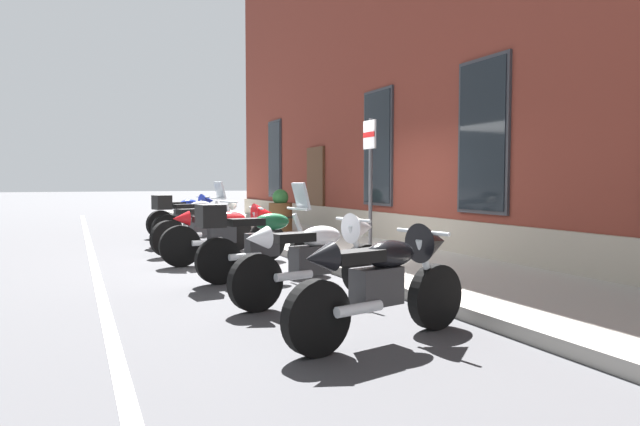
{
  "coord_description": "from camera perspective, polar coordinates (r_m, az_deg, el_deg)",
  "views": [
    {
      "loc": [
        9.06,
        -3.47,
        1.37
      ],
      "look_at": [
        1.33,
        -0.1,
        0.89
      ],
      "focal_mm": 31.64,
      "sensor_mm": 36.0,
      "label": 1
    }
  ],
  "objects": [
    {
      "name": "motorcycle_white_sport",
      "position": [
        6.4,
        -0.0,
        -4.16
      ],
      "size": [
        0.73,
        2.09,
        1.0
      ],
      "color": "black",
      "rests_on": "ground_plane"
    },
    {
      "name": "ground_plane",
      "position": [
        9.79,
        -2.61,
        -4.81
      ],
      "size": [
        140.0,
        140.0,
        0.0
      ],
      "primitive_type": "plane",
      "color": "#38383A"
    },
    {
      "name": "brick_pub_facade",
      "position": [
        13.0,
        20.9,
        16.76
      ],
      "size": [
        24.04,
        5.49,
        8.93
      ],
      "color": "maroon",
      "rests_on": "ground_plane"
    },
    {
      "name": "lane_stripe",
      "position": [
        9.16,
        -21.73,
        -5.57
      ],
      "size": [
        30.04,
        0.12,
        0.01
      ],
      "primitive_type": "cube",
      "color": "silver",
      "rests_on": "ground_plane"
    },
    {
      "name": "motorcycle_red_sport",
      "position": [
        9.48,
        -9.17,
        -1.79
      ],
      "size": [
        0.62,
        2.15,
        0.99
      ],
      "color": "black",
      "rests_on": "ground_plane"
    },
    {
      "name": "parking_sign",
      "position": [
        8.82,
        5.09,
        4.53
      ],
      "size": [
        0.36,
        0.07,
        2.21
      ],
      "color": "#4C4C51",
      "rests_on": "sidewalk"
    },
    {
      "name": "motorcycle_black_sport",
      "position": [
        4.9,
        6.88,
        -6.47
      ],
      "size": [
        0.71,
        1.94,
        0.99
      ],
      "color": "black",
      "rests_on": "ground_plane"
    },
    {
      "name": "motorcycle_blue_sport",
      "position": [
        14.41,
        -13.21,
        -0.04
      ],
      "size": [
        0.82,
        1.96,
        1.05
      ],
      "color": "black",
      "rests_on": "ground_plane"
    },
    {
      "name": "barrel_planter",
      "position": [
        14.06,
        -4.02,
        0.01
      ],
      "size": [
        0.61,
        0.61,
        1.04
      ],
      "color": "brown",
      "rests_on": "sidewalk"
    },
    {
      "name": "motorcycle_grey_naked",
      "position": [
        10.9,
        -11.58,
        -1.46
      ],
      "size": [
        0.85,
        2.06,
        0.99
      ],
      "color": "black",
      "rests_on": "ground_plane"
    },
    {
      "name": "motorcycle_green_touring",
      "position": [
        7.81,
        -6.29,
        -2.71
      ],
      "size": [
        0.64,
        1.99,
        1.35
      ],
      "color": "black",
      "rests_on": "ground_plane"
    },
    {
      "name": "motorcycle_silver_touring",
      "position": [
        12.62,
        -12.79,
        -0.5
      ],
      "size": [
        0.84,
        2.02,
        1.36
      ],
      "color": "black",
      "rests_on": "ground_plane"
    },
    {
      "name": "sidewalk",
      "position": [
        10.33,
        4.26,
        -4.02
      ],
      "size": [
        30.04,
        2.64,
        0.13
      ],
      "primitive_type": "cube",
      "color": "gray",
      "rests_on": "ground_plane"
    }
  ]
}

